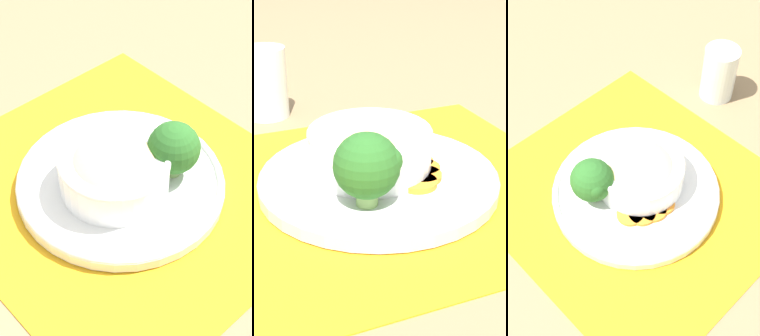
# 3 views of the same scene
# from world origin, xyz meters

# --- Properties ---
(ground_plane) EXTENTS (4.00, 4.00, 0.00)m
(ground_plane) POSITION_xyz_m (0.00, 0.00, 0.00)
(ground_plane) COLOR #8C704C
(placemat) EXTENTS (0.51, 0.47, 0.00)m
(placemat) POSITION_xyz_m (0.00, 0.00, 0.00)
(placemat) COLOR orange
(placemat) RESTS_ON ground_plane
(plate) EXTENTS (0.30, 0.30, 0.02)m
(plate) POSITION_xyz_m (0.00, 0.00, 0.02)
(plate) COLOR white
(plate) RESTS_ON placemat
(bowl) EXTENTS (0.16, 0.16, 0.07)m
(bowl) POSITION_xyz_m (0.01, -0.02, 0.05)
(bowl) COLOR white
(bowl) RESTS_ON plate
(broccoli_floret) EXTENTS (0.08, 0.08, 0.09)m
(broccoli_floret) POSITION_xyz_m (0.04, 0.06, 0.07)
(broccoli_floret) COLOR #84AD5B
(broccoli_floret) RESTS_ON plate
(carrot_slice_near) EXTENTS (0.05, 0.05, 0.01)m
(carrot_slice_near) POSITION_xyz_m (-0.03, 0.04, 0.02)
(carrot_slice_near) COLOR orange
(carrot_slice_near) RESTS_ON plate
(carrot_slice_middle) EXTENTS (0.05, 0.05, 0.01)m
(carrot_slice_middle) POSITION_xyz_m (-0.05, 0.03, 0.02)
(carrot_slice_middle) COLOR orange
(carrot_slice_middle) RESTS_ON plate
(carrot_slice_far) EXTENTS (0.05, 0.05, 0.01)m
(carrot_slice_far) POSITION_xyz_m (-0.05, 0.01, 0.02)
(carrot_slice_far) COLOR orange
(carrot_slice_far) RESTS_ON plate
(carrot_slice_extra) EXTENTS (0.05, 0.05, 0.01)m
(carrot_slice_extra) POSITION_xyz_m (-0.05, -0.01, 0.02)
(carrot_slice_extra) COLOR orange
(carrot_slice_extra) RESTS_ON plate
(water_glass) EXTENTS (0.07, 0.07, 0.12)m
(water_glass) POSITION_xyz_m (0.07, -0.31, 0.05)
(water_glass) COLOR silver
(water_glass) RESTS_ON ground_plane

